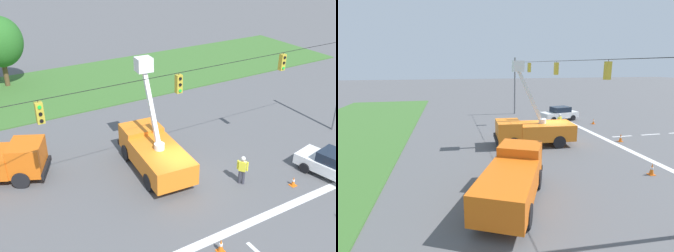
% 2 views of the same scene
% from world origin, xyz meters
% --- Properties ---
extents(ground_plane, '(200.00, 200.00, 0.00)m').
position_xyz_m(ground_plane, '(0.00, 0.00, 0.00)').
color(ground_plane, '#565659').
extents(lane_markings, '(17.60, 15.25, 0.01)m').
position_xyz_m(lane_markings, '(0.00, -6.24, 0.00)').
color(lane_markings, silver).
rests_on(lane_markings, ground).
extents(signal_gantry, '(26.20, 0.33, 7.20)m').
position_xyz_m(signal_gantry, '(-0.06, -0.00, 4.43)').
color(signal_gantry, slate).
rests_on(signal_gantry, ground).
extents(utility_truck_bucket_lift, '(2.98, 6.45, 6.61)m').
position_xyz_m(utility_truck_bucket_lift, '(-0.69, 1.97, 1.31)').
color(utility_truck_bucket_lift, orange).
rests_on(utility_truck_bucket_lift, ground).
extents(utility_truck_support_near, '(6.51, 4.68, 2.26)m').
position_xyz_m(utility_truck_support_near, '(-9.08, 5.66, 1.19)').
color(utility_truck_support_near, orange).
rests_on(utility_truck_support_near, ground).
extents(sedan_white, '(2.56, 4.56, 1.56)m').
position_xyz_m(sedan_white, '(7.93, -4.11, 0.79)').
color(sedan_white, white).
rests_on(sedan_white, ground).
extents(road_worker, '(0.43, 0.54, 1.77)m').
position_xyz_m(road_worker, '(2.85, -1.88, 1.00)').
color(road_worker, '#383842').
rests_on(road_worker, ground).
extents(traffic_cone_foreground_right, '(0.36, 0.36, 0.70)m').
position_xyz_m(traffic_cone_foreground_right, '(-1.42, -5.57, 0.35)').
color(traffic_cone_foreground_right, orange).
rests_on(traffic_cone_foreground_right, ground).
extents(traffic_cone_mid_left, '(0.36, 0.36, 0.61)m').
position_xyz_m(traffic_cone_mid_left, '(5.16, -6.90, 0.29)').
color(traffic_cone_mid_left, orange).
rests_on(traffic_cone_mid_left, ground).
extents(traffic_cone_mid_right, '(0.36, 0.36, 0.71)m').
position_xyz_m(traffic_cone_mid_right, '(-7.85, -3.06, 0.35)').
color(traffic_cone_mid_right, orange).
rests_on(traffic_cone_mid_right, ground).
extents(traffic_cone_lane_edge_a, '(0.36, 0.36, 0.59)m').
position_xyz_m(traffic_cone_lane_edge_a, '(5.24, -3.56, 0.28)').
color(traffic_cone_lane_edge_a, orange).
rests_on(traffic_cone_lane_edge_a, ground).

